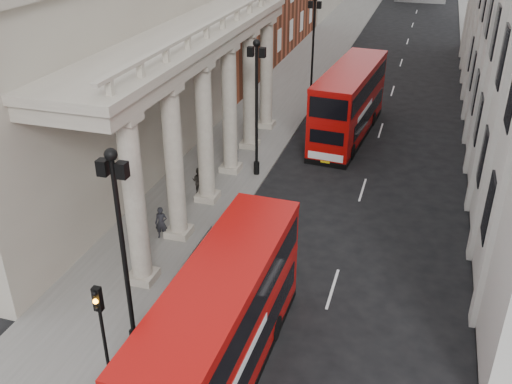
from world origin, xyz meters
TOP-DOWN VIEW (x-y plane):
  - sidewalk_west at (-3.00, 30.00)m, footprint 6.00×140.00m
  - sidewalk_east at (13.50, 30.00)m, footprint 3.00×140.00m
  - kerb at (-0.05, 30.00)m, footprint 0.20×140.00m
  - portico_building at (-10.50, 18.00)m, footprint 9.00×28.00m
  - lamp_post_south at (-0.60, 4.00)m, footprint 1.05×0.44m
  - lamp_post_mid at (-0.60, 20.00)m, footprint 1.05×0.44m
  - lamp_post_north at (-0.60, 36.00)m, footprint 1.05×0.44m
  - traffic_light at (-0.50, 1.98)m, footprint 0.28×0.33m
  - crowd_barriers at (-0.35, 2.23)m, footprint 0.50×18.75m
  - bus_near at (3.14, 3.69)m, footprint 2.84×10.84m
  - bus_far at (3.74, 28.25)m, footprint 3.79×11.79m
  - pedestrian_a at (-3.01, 11.51)m, footprint 0.69×0.53m
  - pedestrian_b at (-3.02, 16.52)m, footprint 0.81×0.63m
  - pedestrian_c at (-2.46, 20.90)m, footprint 1.02×0.78m

SIDE VIEW (x-z plane):
  - sidewalk_west at x=-3.00m, z-range 0.00..0.12m
  - sidewalk_east at x=13.50m, z-range 0.00..0.12m
  - kerb at x=-0.05m, z-range 0.00..0.14m
  - crowd_barriers at x=-0.35m, z-range 0.12..1.22m
  - pedestrian_b at x=-3.02m, z-range 0.12..1.76m
  - pedestrian_a at x=-3.01m, z-range 0.12..1.82m
  - pedestrian_c at x=-2.46m, z-range 0.12..1.99m
  - bus_near at x=3.14m, z-range 0.11..4.76m
  - bus_far at x=3.74m, z-range 0.11..5.12m
  - traffic_light at x=-0.50m, z-range 0.96..5.26m
  - lamp_post_south at x=-0.60m, z-range 0.75..9.07m
  - lamp_post_mid at x=-0.60m, z-range 0.75..9.07m
  - lamp_post_north at x=-0.60m, z-range 0.75..9.07m
  - portico_building at x=-10.50m, z-range 0.00..12.00m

